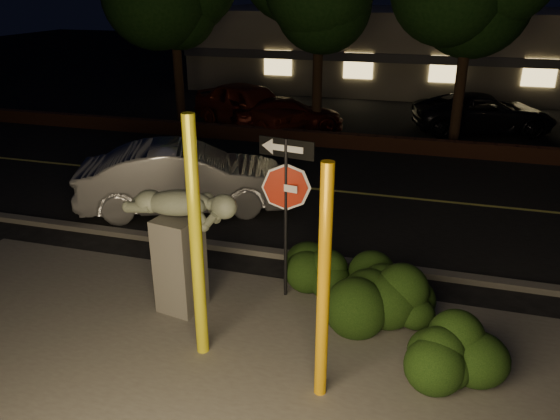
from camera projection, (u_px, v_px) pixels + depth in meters
The scene contains 19 objects.
ground at pixel (371, 161), 17.27m from camera, with size 90.00×90.00×0.00m, color black.
patio at pixel (266, 390), 7.50m from camera, with size 14.00×6.00×0.02m, color #4C4944.
road at pixel (356, 193), 14.60m from camera, with size 80.00×8.00×0.01m, color black.
lane_marking at pixel (356, 193), 14.60m from camera, with size 80.00×0.12×0.01m, color #B9B44A.
curb at pixel (325, 260), 10.94m from camera, with size 80.00×0.25×0.12m, color #4C4944.
brick_wall at pixel (376, 143), 18.33m from camera, with size 40.00×0.35×0.50m, color #492517.
parking_lot at pixel (392, 115), 23.48m from camera, with size 40.00×12.00×0.01m, color black.
building at pixel (409, 48), 29.81m from camera, with size 22.00×10.20×4.00m.
yellow_pole_left at pixel (196, 243), 7.62m from camera, with size 0.18×0.18×3.66m, color yellow.
yellow_pole_right at pixel (324, 288), 6.83m from camera, with size 0.17×0.17×3.31m, color #E7A10C.
signpost at pixel (286, 188), 9.03m from camera, with size 0.97×0.21×2.89m.
sculpture at pixel (180, 235), 8.88m from camera, with size 2.12×0.91×2.26m.
hedge_center at pixel (339, 273), 9.57m from camera, with size 1.89×0.89×0.99m, color black.
hedge_right at pixel (396, 292), 8.73m from camera, with size 1.89×1.01×1.24m, color black.
hedge_far_right at pixel (460, 349), 7.44m from camera, with size 1.63×1.02×1.13m, color black.
silver_sedan at pixel (185, 178), 13.26m from camera, with size 1.75×5.01×1.65m, color silver.
parked_car_red at pixel (250, 106), 21.03m from camera, with size 2.04×5.06×1.72m, color maroon.
parked_car_darkred at pixel (287, 115), 20.65m from camera, with size 1.75×4.31×1.25m, color #400F09.
parked_car_dark at pixel (483, 113), 20.48m from camera, with size 2.37×5.15×1.43m, color black.
Camera 1 is at (1.85, -6.70, 5.17)m, focal length 35.00 mm.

